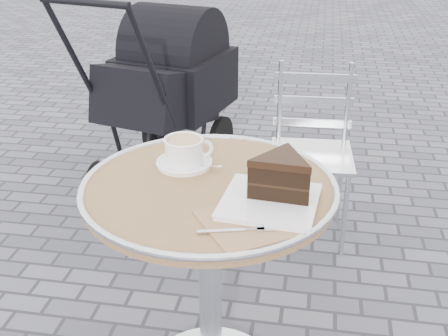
% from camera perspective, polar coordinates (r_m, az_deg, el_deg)
% --- Properties ---
extents(cafe_table, '(0.72, 0.72, 0.74)m').
position_cam_1_polar(cafe_table, '(1.64, -1.46, -6.82)').
color(cafe_table, silver).
rests_on(cafe_table, ground).
extents(cappuccino_set, '(0.19, 0.16, 0.08)m').
position_cam_1_polar(cappuccino_set, '(1.66, -4.01, 1.49)').
color(cappuccino_set, white).
rests_on(cappuccino_set, cafe_table).
extents(cake_plate_set, '(0.35, 0.40, 0.13)m').
position_cam_1_polar(cake_plate_set, '(1.45, 5.52, -1.42)').
color(cake_plate_set, '#9D7156').
rests_on(cake_plate_set, cafe_table).
extents(bistro_chair, '(0.38, 0.38, 0.80)m').
position_cam_1_polar(bistro_chair, '(2.57, 8.95, 3.65)').
color(bistro_chair, silver).
rests_on(bistro_chair, ground).
extents(baby_stroller, '(0.70, 1.12, 1.08)m').
position_cam_1_polar(baby_stroller, '(3.11, -5.94, 7.57)').
color(baby_stroller, black).
rests_on(baby_stroller, ground).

